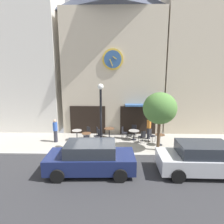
% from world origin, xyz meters
% --- Properties ---
extents(ground_plane, '(27.92, 10.20, 0.13)m').
position_xyz_m(ground_plane, '(0.00, -0.77, -0.02)').
color(ground_plane, '#9E998E').
extents(clock_building, '(8.21, 3.95, 12.04)m').
position_xyz_m(clock_building, '(0.93, 5.61, 6.22)').
color(clock_building, beige).
rests_on(clock_building, ground_plane).
extents(neighbor_building_left, '(6.81, 4.07, 13.30)m').
position_xyz_m(neighbor_building_left, '(-7.05, 6.35, 6.65)').
color(neighbor_building_left, silver).
rests_on(neighbor_building_left, ground_plane).
extents(neighbor_building_right, '(6.76, 3.57, 12.46)m').
position_xyz_m(neighbor_building_right, '(8.52, 6.10, 6.23)').
color(neighbor_building_right, beige).
rests_on(neighbor_building_right, ground_plane).
extents(street_lamp, '(0.36, 0.36, 4.27)m').
position_xyz_m(street_lamp, '(0.28, 0.69, 2.17)').
color(street_lamp, black).
rests_on(street_lamp, ground_plane).
extents(street_tree, '(2.10, 1.89, 3.75)m').
position_xyz_m(street_tree, '(3.94, 0.91, 2.74)').
color(street_tree, brown).
rests_on(street_tree, ground_plane).
extents(cafe_table_near_door, '(0.72, 0.72, 0.77)m').
position_xyz_m(cafe_table_near_door, '(-1.68, 2.57, 0.55)').
color(cafe_table_near_door, black).
rests_on(cafe_table_near_door, ground_plane).
extents(cafe_table_center_right, '(0.66, 0.66, 0.75)m').
position_xyz_m(cafe_table_center_right, '(-0.88, 1.98, 0.51)').
color(cafe_table_center_right, black).
rests_on(cafe_table_center_right, ground_plane).
extents(cafe_table_center_left, '(0.80, 0.80, 0.77)m').
position_xyz_m(cafe_table_center_left, '(0.69, 3.17, 0.57)').
color(cafe_table_center_left, black).
rests_on(cafe_table_center_left, ground_plane).
extents(cafe_table_leftmost, '(0.79, 0.79, 0.72)m').
position_xyz_m(cafe_table_leftmost, '(2.55, 2.79, 0.54)').
color(cafe_table_leftmost, black).
rests_on(cafe_table_leftmost, ground_plane).
extents(cafe_table_center, '(0.65, 0.65, 0.76)m').
position_xyz_m(cafe_table_center, '(4.24, 1.77, 0.52)').
color(cafe_table_center, black).
rests_on(cafe_table_center, ground_plane).
extents(cafe_chair_near_tree, '(0.51, 0.51, 0.90)m').
position_xyz_m(cafe_chair_near_tree, '(-0.76, 1.19, 0.53)').
color(cafe_chair_near_tree, black).
rests_on(cafe_chair_near_tree, ground_plane).
extents(cafe_chair_facing_street, '(0.57, 0.57, 0.90)m').
position_xyz_m(cafe_chair_facing_street, '(3.77, 2.47, 0.53)').
color(cafe_chair_facing_street, black).
rests_on(cafe_chair_facing_street, ground_plane).
extents(cafe_chair_near_lamp, '(0.56, 0.56, 0.90)m').
position_xyz_m(cafe_chair_near_lamp, '(-0.07, 2.30, 0.53)').
color(cafe_chair_near_lamp, black).
rests_on(cafe_chair_near_lamp, ground_plane).
extents(cafe_chair_corner, '(0.51, 0.51, 0.90)m').
position_xyz_m(cafe_chair_corner, '(1.79, 3.10, 0.53)').
color(cafe_chair_corner, black).
rests_on(cafe_chair_corner, ground_plane).
extents(cafe_chair_facing_wall, '(0.51, 0.51, 0.90)m').
position_xyz_m(cafe_chair_facing_wall, '(2.61, 3.65, 0.53)').
color(cafe_chair_facing_wall, black).
rests_on(cafe_chair_facing_wall, ground_plane).
extents(cafe_chair_left_end, '(0.57, 0.57, 0.90)m').
position_xyz_m(cafe_chair_left_end, '(-0.96, 3.00, 0.53)').
color(cafe_chair_left_end, black).
rests_on(cafe_chair_left_end, ground_plane).
extents(cafe_chair_under_awning, '(0.52, 0.52, 0.90)m').
position_xyz_m(cafe_chair_under_awning, '(-0.13, 3.02, 0.53)').
color(cafe_chair_under_awning, black).
rests_on(cafe_chair_under_awning, ground_plane).
extents(cafe_chair_curbside, '(0.53, 0.53, 0.90)m').
position_xyz_m(cafe_chair_curbside, '(3.10, 2.12, 0.53)').
color(cafe_chair_curbside, black).
rests_on(cafe_chair_curbside, ground_plane).
extents(pedestrian_blue, '(0.45, 0.45, 1.67)m').
position_xyz_m(pedestrian_blue, '(-3.15, 2.21, 0.86)').
color(pedestrian_blue, '#2D2D38').
rests_on(pedestrian_blue, ground_plane).
extents(pedestrian_orange, '(0.36, 0.36, 1.67)m').
position_xyz_m(pedestrian_orange, '(3.69, 3.07, 0.86)').
color(pedestrian_orange, '#2D2D38').
rests_on(pedestrian_orange, ground_plane).
extents(parked_car_navy, '(4.37, 2.15, 1.55)m').
position_xyz_m(parked_car_navy, '(-0.01, -2.01, 0.76)').
color(parked_car_navy, navy).
rests_on(parked_car_navy, ground_plane).
extents(parked_car_silver, '(4.32, 2.07, 1.55)m').
position_xyz_m(parked_car_silver, '(5.49, -1.95, 0.76)').
color(parked_car_silver, '#B7BABF').
rests_on(parked_car_silver, ground_plane).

